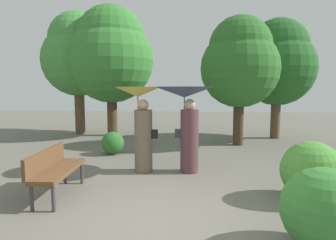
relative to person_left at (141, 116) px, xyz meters
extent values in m
plane|color=#6B665B|center=(0.58, -2.40, -1.28)|extent=(40.00, 40.00, 0.00)
cylinder|color=#6B5B4C|center=(0.06, -0.01, -0.57)|extent=(0.41, 0.41, 1.42)
sphere|color=tan|center=(0.06, -0.01, 0.25)|extent=(0.25, 0.25, 0.25)
cylinder|color=#333338|center=(-0.06, 0.01, 0.04)|extent=(0.02, 0.02, 0.78)
cone|color=#D8C64C|center=(-0.06, 0.01, 0.55)|extent=(1.03, 1.03, 0.23)
cube|color=black|center=(0.32, -0.04, -0.40)|extent=(0.14, 0.10, 0.20)
cylinder|color=#563338|center=(1.10, 0.03, -0.57)|extent=(0.41, 0.41, 1.43)
sphere|color=tan|center=(1.10, 0.03, 0.26)|extent=(0.25, 0.25, 0.25)
cylinder|color=#333338|center=(0.98, 0.05, 0.04)|extent=(0.02, 0.02, 0.77)
cone|color=#38476B|center=(0.98, 0.05, 0.54)|extent=(1.33, 1.33, 0.24)
cube|color=#333342|center=(0.84, 0.06, -0.40)|extent=(0.14, 0.10, 0.20)
cylinder|color=#38383D|center=(-0.97, -2.30, -1.06)|extent=(0.06, 0.06, 0.44)
cylinder|color=#38383D|center=(-1.31, -2.32, -1.06)|extent=(0.06, 0.06, 0.44)
cylinder|color=#38383D|center=(-1.04, -0.96, -1.06)|extent=(0.06, 0.06, 0.44)
cylinder|color=#38383D|center=(-1.38, -0.98, -1.06)|extent=(0.06, 0.06, 0.44)
cube|color=brown|center=(-1.18, -1.64, -0.82)|extent=(0.51, 1.52, 0.08)
cube|color=brown|center=(-1.42, -1.65, -0.63)|extent=(0.13, 1.50, 0.35)
cylinder|color=#4C3823|center=(-2.06, 5.04, 0.73)|extent=(0.40, 0.40, 4.03)
sphere|color=#387F33|center=(-2.06, 5.04, 1.74)|extent=(3.38, 3.38, 3.38)
sphere|color=#387F33|center=(-2.06, 5.04, 2.55)|extent=(2.70, 2.70, 2.70)
cylinder|color=#42301E|center=(2.73, 3.38, 0.43)|extent=(0.34, 0.34, 3.42)
sphere|color=#2D6B28|center=(2.73, 3.38, 1.28)|extent=(2.58, 2.58, 2.58)
sphere|color=#2D6B28|center=(2.73, 3.38, 1.97)|extent=(2.07, 2.07, 2.07)
cylinder|color=brown|center=(-3.59, 5.51, 0.77)|extent=(0.41, 0.41, 4.10)
sphere|color=#428C3D|center=(-3.59, 5.51, 1.79)|extent=(2.97, 2.97, 2.97)
sphere|color=#428C3D|center=(-3.59, 5.51, 2.61)|extent=(2.38, 2.38, 2.38)
cylinder|color=brown|center=(4.37, 4.86, 0.50)|extent=(0.36, 0.36, 3.56)
sphere|color=#235B23|center=(4.37, 4.86, 1.39)|extent=(2.81, 2.81, 2.81)
sphere|color=#235B23|center=(4.37, 4.86, 2.10)|extent=(2.25, 2.25, 2.25)
sphere|color=#4C9338|center=(3.18, -1.49, -0.77)|extent=(1.02, 1.02, 1.02)
sphere|color=#387F33|center=(2.68, -3.09, -0.78)|extent=(0.99, 0.99, 0.99)
sphere|color=#2D6B28|center=(-1.13, 1.68, -0.95)|extent=(0.66, 0.66, 0.66)
camera|label=1|loc=(1.13, -6.44, 0.62)|focal=30.88mm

